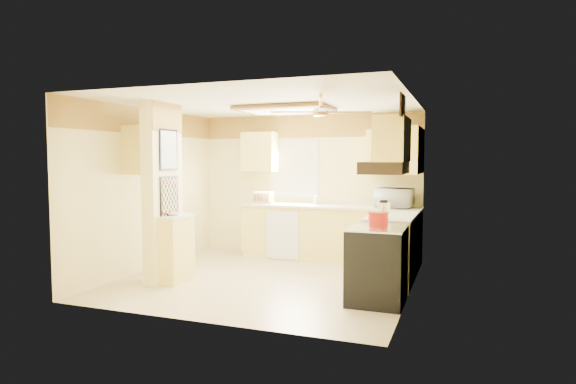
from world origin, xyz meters
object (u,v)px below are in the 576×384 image
at_px(stove, 377,265).
at_px(microwave, 395,198).
at_px(dutch_oven, 378,219).
at_px(kettle, 384,210).
at_px(bowl, 174,214).

distance_m(stove, microwave, 2.25).
xyz_separation_m(stove, dutch_oven, (-0.01, 0.10, 0.54)).
bearing_deg(microwave, stove, 101.62).
bearing_deg(dutch_oven, kettle, 91.76).
bearing_deg(stove, kettle, 92.62).
distance_m(stove, bowl, 2.87).
bearing_deg(kettle, bowl, -167.31).
bearing_deg(kettle, stove, -87.38).
bearing_deg(stove, bowl, -179.64).
bearing_deg(bowl, microwave, 38.50).
relative_size(bowl, kettle, 0.77).
distance_m(dutch_oven, kettle, 0.51).
height_order(microwave, dutch_oven, microwave).
xyz_separation_m(microwave, kettle, (0.07, -1.54, -0.04)).
height_order(dutch_oven, kettle, kettle).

